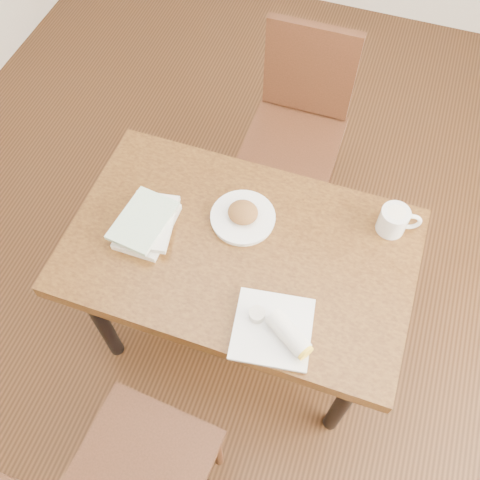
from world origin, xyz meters
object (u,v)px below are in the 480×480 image
(chair_far, at_px, (299,117))
(plate_burrito, at_px, (277,330))
(table, at_px, (240,260))
(coffee_mug, at_px, (395,220))
(plate_scone, at_px, (243,216))
(book_stack, at_px, (147,223))

(chair_far, height_order, plate_burrito, chair_far)
(table, distance_m, plate_burrito, 0.35)
(chair_far, height_order, coffee_mug, chair_far)
(chair_far, distance_m, coffee_mug, 0.81)
(plate_scone, bearing_deg, chair_far, 88.47)
(table, distance_m, plate_scone, 0.16)
(table, bearing_deg, plate_scone, 103.99)
(plate_scone, bearing_deg, book_stack, -154.67)
(table, bearing_deg, plate_burrito, -50.59)
(table, distance_m, chair_far, 0.85)
(table, relative_size, plate_scone, 5.18)
(plate_burrito, bearing_deg, book_stack, 157.20)
(table, distance_m, coffee_mug, 0.55)
(coffee_mug, distance_m, book_stack, 0.85)
(chair_far, xyz_separation_m, coffee_mug, (0.48, -0.60, 0.25))
(chair_far, relative_size, plate_burrito, 3.47)
(book_stack, bearing_deg, coffee_mug, 18.95)
(table, height_order, plate_scone, plate_scone)
(book_stack, bearing_deg, plate_burrito, -22.80)
(chair_far, bearing_deg, plate_burrito, -78.79)
(table, relative_size, coffee_mug, 8.13)
(coffee_mug, height_order, plate_burrito, coffee_mug)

